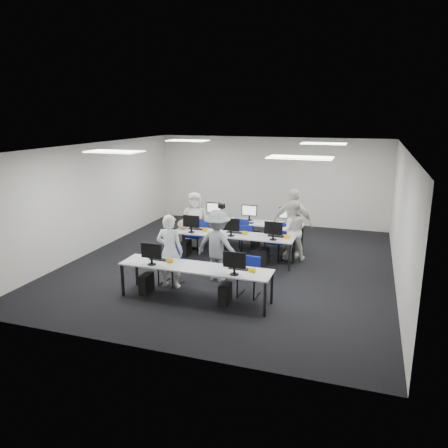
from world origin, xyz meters
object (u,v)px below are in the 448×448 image
(chair_0, at_px, (171,272))
(chair_5, at_px, (201,239))
(chair_1, at_px, (249,284))
(chair_7, at_px, (288,245))
(desk_front, at_px, (195,269))
(student_3, at_px, (292,223))
(desk_mid, at_px, (233,236))
(chair_2, at_px, (195,241))
(chair_6, at_px, (246,243))
(chair_3, at_px, (238,243))
(student_2, at_px, (195,221))
(student_0, at_px, (170,251))
(chair_4, at_px, (276,248))
(photographer, at_px, (218,246))
(student_1, at_px, (292,230))

(chair_0, relative_size, chair_5, 0.95)
(chair_1, bearing_deg, chair_7, 88.45)
(desk_front, xyz_separation_m, student_3, (1.39, 3.47, 0.25))
(desk_mid, relative_size, chair_7, 3.42)
(chair_1, distance_m, chair_7, 2.99)
(chair_2, relative_size, chair_5, 0.99)
(chair_5, xyz_separation_m, chair_7, (2.47, 0.18, 0.01))
(chair_0, height_order, chair_6, chair_0)
(chair_3, xyz_separation_m, student_2, (-1.33, 0.06, 0.52))
(chair_3, bearing_deg, student_0, -97.60)
(chair_3, xyz_separation_m, student_3, (1.45, 0.19, 0.63))
(desk_mid, relative_size, chair_4, 3.41)
(desk_front, xyz_separation_m, chair_6, (0.12, 3.43, -0.42))
(chair_1, height_order, student_3, student_3)
(chair_1, relative_size, photographer, 0.50)
(chair_7, distance_m, student_2, 2.72)
(desk_front, bearing_deg, student_0, 148.92)
(chair_4, relative_size, student_0, 0.56)
(chair_4, distance_m, student_2, 2.47)
(chair_7, height_order, student_1, student_1)
(chair_2, bearing_deg, student_2, 113.91)
(chair_1, relative_size, student_1, 0.52)
(student_0, bearing_deg, chair_0, -70.87)
(chair_3, distance_m, student_0, 2.95)
(chair_0, xyz_separation_m, chair_7, (2.15, 2.90, 0.02))
(chair_3, xyz_separation_m, student_1, (1.48, -0.10, 0.51))
(chair_0, xyz_separation_m, chair_4, (1.89, 2.50, 0.02))
(chair_4, bearing_deg, student_1, 23.27)
(chair_4, distance_m, student_0, 3.27)
(chair_3, bearing_deg, student_1, 3.59)
(desk_front, distance_m, chair_3, 3.31)
(chair_4, height_order, student_3, student_3)
(student_1, bearing_deg, desk_front, 45.03)
(chair_1, distance_m, chair_4, 2.58)
(chair_7, relative_size, photographer, 0.56)
(chair_0, relative_size, chair_2, 0.96)
(desk_front, xyz_separation_m, student_2, (-1.38, 3.34, 0.13))
(chair_6, relative_size, chair_7, 0.87)
(desk_mid, height_order, chair_0, chair_0)
(chair_0, bearing_deg, chair_7, 62.93)
(chair_0, height_order, chair_1, chair_0)
(desk_front, distance_m, chair_7, 3.78)
(chair_5, relative_size, chair_7, 0.97)
(student_3, relative_size, photographer, 1.11)
(chair_4, bearing_deg, chair_3, -171.81)
(chair_2, relative_size, chair_4, 0.96)
(student_3, bearing_deg, desk_mid, -141.55)
(chair_4, distance_m, student_3, 0.80)
(chair_2, bearing_deg, chair_7, 14.66)
(student_1, bearing_deg, chair_4, -13.52)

